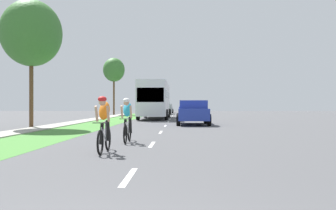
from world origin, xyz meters
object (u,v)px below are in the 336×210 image
cyclist_lead (104,124)px  suv_dark_green (163,108)px  bus_white (155,99)px  sedan_silver (167,108)px  street_tree_far (114,70)px  cyclist_trailing (127,120)px  street_tree_near (31,33)px  pickup_blue (193,113)px

cyclist_lead → suv_dark_green: (-0.26, 42.23, 0.14)m
bus_white → suv_dark_green: (0.07, 16.43, -1.03)m
suv_dark_green → sedan_silver: size_ratio=1.09×
bus_white → street_tree_far: street_tree_far is taller
cyclist_trailing → street_tree_near: bearing=129.3°
suv_dark_green → street_tree_near: (-6.47, -30.85, 4.66)m
pickup_blue → suv_dark_green: size_ratio=1.09×
cyclist_trailing → bus_white: (-0.57, 22.93, 1.17)m
sedan_silver → cyclist_trailing: bearing=-89.7°
street_tree_near → street_tree_far: 27.55m
sedan_silver → street_tree_near: bearing=-99.5°
bus_white → sedan_silver: (0.33, 25.85, -1.21)m
suv_dark_green → sedan_silver: suv_dark_green is taller
bus_white → street_tree_far: 15.19m
street_tree_near → cyclist_lead: bearing=-59.4°
bus_white → cyclist_trailing: bearing=-88.6°
cyclist_trailing → street_tree_near: 12.00m
cyclist_lead → cyclist_trailing: 2.87m
suv_dark_green → street_tree_near: bearing=-101.8°
street_tree_near → street_tree_far: (-0.05, 27.55, 0.44)m
suv_dark_green → street_tree_near: size_ratio=0.62×
cyclist_lead → sedan_silver: size_ratio=0.40×
street_tree_near → sedan_silver: bearing=80.5°
cyclist_trailing → suv_dark_green: size_ratio=0.37×
suv_dark_green → cyclist_lead: bearing=-89.6°
cyclist_lead → sedan_silver: bearing=90.0°
cyclist_lead → bus_white: (-0.33, 25.79, 1.17)m
bus_white → cyclist_lead: bearing=-89.3°
cyclist_lead → street_tree_far: bearing=99.9°
street_tree_far → street_tree_near: bearing=-89.9°
suv_dark_green → street_tree_far: bearing=-153.2°
cyclist_lead → bus_white: size_ratio=0.15×
suv_dark_green → street_tree_far: street_tree_far is taller
pickup_blue → street_tree_near: size_ratio=0.67×
sedan_silver → street_tree_far: 15.35m
cyclist_trailing → street_tree_far: (-7.02, 36.06, 5.23)m
pickup_blue → street_tree_near: bearing=-160.5°
cyclist_lead → suv_dark_green: suv_dark_green is taller
cyclist_trailing → bus_white: size_ratio=0.15×
cyclist_lead → street_tree_near: street_tree_near is taller
cyclist_trailing → suv_dark_green: (-0.50, 39.36, 0.14)m
pickup_blue → bus_white: size_ratio=0.44×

